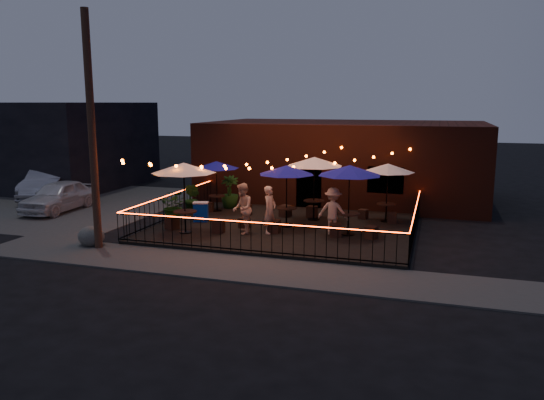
{
  "coord_description": "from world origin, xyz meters",
  "views": [
    {
      "loc": [
        5.68,
        -17.76,
        4.99
      ],
      "look_at": [
        -0.4,
        1.57,
        1.26
      ],
      "focal_mm": 35.0,
      "sensor_mm": 36.0,
      "label": 1
    }
  ],
  "objects_px": {
    "cafe_table_0": "(184,169)",
    "cafe_table_3": "(314,163)",
    "cafe_table_1": "(216,166)",
    "cooler": "(201,212)",
    "cafe_table_5": "(388,169)",
    "boulder": "(91,236)",
    "utility_pole": "(92,133)",
    "cafe_table_2": "(287,171)",
    "cafe_table_4": "(350,171)"
  },
  "relations": [
    {
      "from": "cafe_table_0",
      "to": "cafe_table_5",
      "type": "distance_m",
      "value": 8.23
    },
    {
      "from": "cafe_table_2",
      "to": "cafe_table_5",
      "type": "height_order",
      "value": "cafe_table_2"
    },
    {
      "from": "cafe_table_1",
      "to": "cafe_table_3",
      "type": "bearing_deg",
      "value": -6.09
    },
    {
      "from": "boulder",
      "to": "cooler",
      "type": "bearing_deg",
      "value": 61.87
    },
    {
      "from": "cafe_table_1",
      "to": "boulder",
      "type": "xyz_separation_m",
      "value": [
        -2.03,
        -6.43,
        -1.86
      ]
    },
    {
      "from": "cafe_table_0",
      "to": "boulder",
      "type": "height_order",
      "value": "cafe_table_0"
    },
    {
      "from": "cafe_table_5",
      "to": "cooler",
      "type": "bearing_deg",
      "value": -162.56
    },
    {
      "from": "utility_pole",
      "to": "cafe_table_1",
      "type": "height_order",
      "value": "utility_pole"
    },
    {
      "from": "utility_pole",
      "to": "boulder",
      "type": "xyz_separation_m",
      "value": [
        -0.42,
        0.17,
        -3.64
      ]
    },
    {
      "from": "cafe_table_1",
      "to": "cafe_table_2",
      "type": "bearing_deg",
      "value": -28.08
    },
    {
      "from": "cafe_table_4",
      "to": "cafe_table_5",
      "type": "distance_m",
      "value": 2.95
    },
    {
      "from": "cafe_table_0",
      "to": "cafe_table_5",
      "type": "height_order",
      "value": "cafe_table_0"
    },
    {
      "from": "utility_pole",
      "to": "cafe_table_5",
      "type": "relative_size",
      "value": 3.32
    },
    {
      "from": "cafe_table_5",
      "to": "cooler",
      "type": "height_order",
      "value": "cafe_table_5"
    },
    {
      "from": "cafe_table_0",
      "to": "boulder",
      "type": "bearing_deg",
      "value": -137.88
    },
    {
      "from": "boulder",
      "to": "cafe_table_4",
      "type": "bearing_deg",
      "value": 24.23
    },
    {
      "from": "cafe_table_2",
      "to": "cooler",
      "type": "height_order",
      "value": "cafe_table_2"
    },
    {
      "from": "cafe_table_5",
      "to": "boulder",
      "type": "bearing_deg",
      "value": -145.74
    },
    {
      "from": "cafe_table_0",
      "to": "cafe_table_2",
      "type": "bearing_deg",
      "value": 31.83
    },
    {
      "from": "cafe_table_2",
      "to": "cafe_table_4",
      "type": "relative_size",
      "value": 0.82
    },
    {
      "from": "cafe_table_0",
      "to": "cafe_table_3",
      "type": "distance_m",
      "value": 5.51
    },
    {
      "from": "boulder",
      "to": "cafe_table_3",
      "type": "bearing_deg",
      "value": 41.84
    },
    {
      "from": "utility_pole",
      "to": "cafe_table_0",
      "type": "relative_size",
      "value": 2.51
    },
    {
      "from": "cafe_table_3",
      "to": "boulder",
      "type": "relative_size",
      "value": 3.23
    },
    {
      "from": "cafe_table_0",
      "to": "boulder",
      "type": "distance_m",
      "value": 4.06
    },
    {
      "from": "utility_pole",
      "to": "cafe_table_4",
      "type": "bearing_deg",
      "value": 26.34
    },
    {
      "from": "cafe_table_5",
      "to": "boulder",
      "type": "relative_size",
      "value": 2.61
    },
    {
      "from": "cooler",
      "to": "cafe_table_2",
      "type": "bearing_deg",
      "value": -13.44
    },
    {
      "from": "cafe_table_4",
      "to": "cafe_table_0",
      "type": "bearing_deg",
      "value": -165.6
    },
    {
      "from": "cafe_table_2",
      "to": "cafe_table_5",
      "type": "distance_m",
      "value": 4.26
    },
    {
      "from": "cafe_table_2",
      "to": "utility_pole",
      "type": "bearing_deg",
      "value": -140.3
    },
    {
      "from": "utility_pole",
      "to": "cafe_table_0",
      "type": "bearing_deg",
      "value": 49.38
    },
    {
      "from": "cafe_table_4",
      "to": "cooler",
      "type": "distance_m",
      "value": 6.51
    },
    {
      "from": "cafe_table_4",
      "to": "utility_pole",
      "type": "bearing_deg",
      "value": -153.66
    },
    {
      "from": "cafe_table_2",
      "to": "cafe_table_5",
      "type": "relative_size",
      "value": 1.01
    },
    {
      "from": "cafe_table_2",
      "to": "cafe_table_3",
      "type": "xyz_separation_m",
      "value": [
        0.74,
        1.57,
        0.18
      ]
    },
    {
      "from": "cafe_table_1",
      "to": "cafe_table_5",
      "type": "xyz_separation_m",
      "value": [
        7.54,
        0.09,
        0.13
      ]
    },
    {
      "from": "cafe_table_0",
      "to": "cooler",
      "type": "xyz_separation_m",
      "value": [
        -0.26,
        1.94,
        -2.02
      ]
    },
    {
      "from": "cafe_table_4",
      "to": "cafe_table_3",
      "type": "bearing_deg",
      "value": 130.22
    },
    {
      "from": "cafe_table_1",
      "to": "cooler",
      "type": "distance_m",
      "value": 2.77
    },
    {
      "from": "cafe_table_0",
      "to": "cafe_table_3",
      "type": "xyz_separation_m",
      "value": [
        4.11,
        3.66,
        -0.02
      ]
    },
    {
      "from": "cooler",
      "to": "utility_pole",
      "type": "bearing_deg",
      "value": -128.53
    },
    {
      "from": "utility_pole",
      "to": "cafe_table_4",
      "type": "distance_m",
      "value": 9.08
    },
    {
      "from": "utility_pole",
      "to": "boulder",
      "type": "bearing_deg",
      "value": 157.31
    },
    {
      "from": "utility_pole",
      "to": "cafe_table_2",
      "type": "height_order",
      "value": "utility_pole"
    },
    {
      "from": "utility_pole",
      "to": "boulder",
      "type": "distance_m",
      "value": 3.67
    },
    {
      "from": "cafe_table_4",
      "to": "cafe_table_2",
      "type": "bearing_deg",
      "value": 167.39
    },
    {
      "from": "cafe_table_0",
      "to": "boulder",
      "type": "xyz_separation_m",
      "value": [
        -2.52,
        -2.28,
        -2.22
      ]
    },
    {
      "from": "cooler",
      "to": "cafe_table_5",
      "type": "bearing_deg",
      "value": 1.63
    },
    {
      "from": "cafe_table_1",
      "to": "cooler",
      "type": "bearing_deg",
      "value": -84.17
    }
  ]
}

